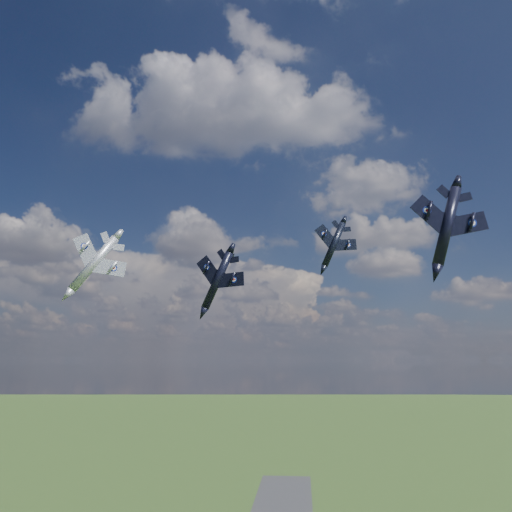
# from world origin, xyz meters

# --- Properties ---
(jet_lead_navy) EXTENTS (14.33, 17.05, 7.31)m
(jet_lead_navy) POSITION_xyz_m (-4.09, 21.01, 80.73)
(jet_lead_navy) COLOR black
(jet_right_navy) EXTENTS (10.54, 13.69, 5.37)m
(jet_right_navy) POSITION_xyz_m (27.37, -7.87, 81.93)
(jet_right_navy) COLOR black
(jet_high_navy) EXTENTS (11.12, 13.78, 6.02)m
(jet_high_navy) POSITION_xyz_m (16.76, 26.06, 87.92)
(jet_high_navy) COLOR black
(jet_left_silver) EXTENTS (16.03, 19.34, 9.75)m
(jet_left_silver) POSITION_xyz_m (-26.95, 21.18, 84.15)
(jet_left_silver) COLOR #B3B5BE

